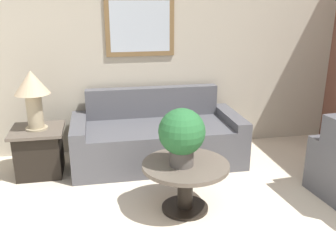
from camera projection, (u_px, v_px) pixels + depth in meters
wall_back at (162, 53)px, 5.00m from camera, size 6.96×0.09×2.60m
couch_main at (157, 139)px, 4.78m from camera, size 2.11×0.98×0.89m
coffee_table at (185, 176)px, 3.63m from camera, size 0.84×0.84×0.50m
side_table at (39, 151)px, 4.43m from camera, size 0.60×0.60×0.56m
table_lamp at (32, 90)px, 4.20m from camera, size 0.39×0.39×0.68m
potted_plant_on_table at (182, 134)px, 3.46m from camera, size 0.44×0.44×0.55m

